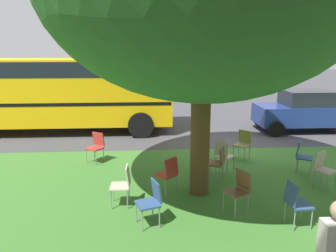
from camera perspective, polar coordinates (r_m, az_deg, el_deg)
name	(u,v)px	position (r m, az deg, el deg)	size (l,w,h in m)	color
ground	(234,147)	(11.40, 11.48, -3.59)	(80.00, 80.00, 0.00)	#424247
grass_verge	(268,185)	(8.54, 17.09, -9.83)	(48.00, 6.00, 0.01)	#3D752D
chair_0	(168,173)	(7.54, -0.02, -8.14)	(0.59, 0.59, 0.88)	#B7332D
chair_1	(123,183)	(7.07, -7.83, -9.80)	(0.44, 0.43, 0.88)	beige
chair_2	(151,199)	(6.30, -2.97, -12.70)	(0.53, 0.53, 0.88)	#335184
chair_3	(96,145)	(9.82, -12.45, -3.26)	(0.57, 0.58, 0.88)	#B7332D
chair_4	(223,154)	(8.91, 9.68, -4.86)	(0.59, 0.59, 0.88)	#ADA393
chair_5	(243,142)	(10.13, 13.00, -2.77)	(0.59, 0.59, 0.88)	olive
chair_6	(323,167)	(8.72, 25.49, -6.45)	(0.57, 0.57, 0.88)	#ADA393
chair_7	(302,154)	(9.48, 22.41, -4.60)	(0.57, 0.57, 0.88)	#335184
chair_8	(239,188)	(6.91, 12.32, -10.55)	(0.56, 0.56, 0.88)	brown
chair_10	(296,201)	(6.68, 21.46, -12.09)	(0.45, 0.45, 0.88)	#335184
chair_11	(218,161)	(8.37, 8.73, -6.05)	(0.56, 0.55, 0.88)	brown
parked_car	(304,111)	(14.25, 22.65, 2.52)	(3.70, 1.92, 1.65)	navy
school_bus	(39,88)	(13.93, -21.57, 6.23)	(10.40, 2.80, 2.88)	yellow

